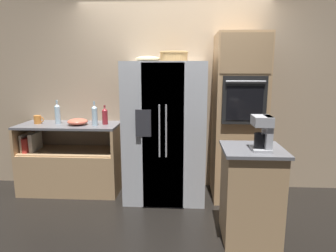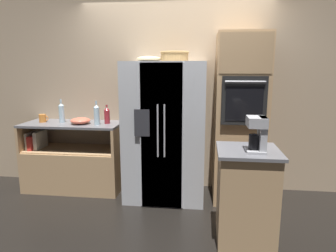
% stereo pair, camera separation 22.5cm
% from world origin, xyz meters
% --- Properties ---
extents(ground_plane, '(20.00, 20.00, 0.00)m').
position_xyz_m(ground_plane, '(0.00, 0.00, 0.00)').
color(ground_plane, black).
extents(wall_back, '(12.00, 0.06, 2.80)m').
position_xyz_m(wall_back, '(0.00, 0.46, 1.40)').
color(wall_back, tan).
rests_on(wall_back, ground_plane).
extents(counter_left, '(1.30, 0.57, 0.92)m').
position_xyz_m(counter_left, '(-1.37, 0.15, 0.33)').
color(counter_left, tan).
rests_on(counter_left, ground_plane).
extents(refrigerator, '(0.99, 0.79, 1.73)m').
position_xyz_m(refrigerator, '(-0.08, 0.05, 0.86)').
color(refrigerator, silver).
rests_on(refrigerator, ground_plane).
extents(wall_oven, '(0.60, 0.71, 2.06)m').
position_xyz_m(wall_oven, '(0.83, 0.11, 1.03)').
color(wall_oven, tan).
rests_on(wall_oven, ground_plane).
extents(island_counter, '(0.57, 0.57, 0.92)m').
position_xyz_m(island_counter, '(0.81, -0.88, 0.46)').
color(island_counter, tan).
rests_on(island_counter, ground_plane).
extents(wicker_basket, '(0.35, 0.35, 0.12)m').
position_xyz_m(wicker_basket, '(0.02, 0.13, 1.79)').
color(wicker_basket, tan).
rests_on(wicker_basket, refrigerator).
extents(fruit_bowl, '(0.31, 0.31, 0.07)m').
position_xyz_m(fruit_bowl, '(-0.30, 0.14, 1.76)').
color(fruit_bowl, beige).
rests_on(fruit_bowl, refrigerator).
extents(bottle_tall, '(0.07, 0.07, 0.31)m').
position_xyz_m(bottle_tall, '(-1.51, 0.18, 1.06)').
color(bottle_tall, silver).
rests_on(bottle_tall, counter_left).
extents(bottle_short, '(0.07, 0.07, 0.25)m').
position_xyz_m(bottle_short, '(-0.88, 0.17, 1.04)').
color(bottle_short, maroon).
rests_on(bottle_short, counter_left).
extents(bottle_wide, '(0.07, 0.07, 0.31)m').
position_xyz_m(bottle_wide, '(-0.99, 0.07, 1.06)').
color(bottle_wide, silver).
rests_on(bottle_wide, counter_left).
extents(mug, '(0.13, 0.09, 0.11)m').
position_xyz_m(mug, '(-1.78, 0.16, 0.98)').
color(mug, orange).
rests_on(mug, counter_left).
extents(mixing_bowl, '(0.26, 0.26, 0.08)m').
position_xyz_m(mixing_bowl, '(-1.22, 0.10, 0.97)').
color(mixing_bowl, '#DB664C').
rests_on(mixing_bowl, counter_left).
extents(coffee_maker, '(0.16, 0.22, 0.32)m').
position_xyz_m(coffee_maker, '(0.87, -0.96, 1.09)').
color(coffee_maker, '#B2B2B7').
rests_on(coffee_maker, island_counter).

